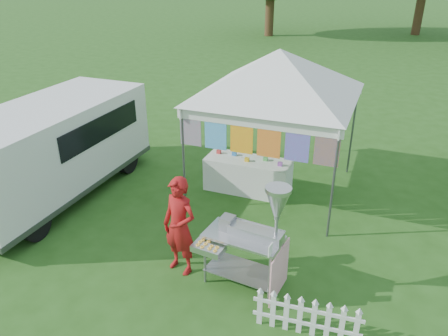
% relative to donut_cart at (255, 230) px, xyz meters
% --- Properties ---
extents(ground, '(120.00, 120.00, 0.00)m').
position_rel_donut_cart_xyz_m(ground, '(-0.60, -0.29, -1.04)').
color(ground, '#244F16').
rests_on(ground, ground).
extents(canopy_main, '(4.24, 4.24, 3.45)m').
position_rel_donut_cart_xyz_m(canopy_main, '(-0.60, 3.21, 1.94)').
color(canopy_main, '#59595E').
rests_on(canopy_main, ground).
extents(donut_cart, '(1.34, 0.83, 1.77)m').
position_rel_donut_cart_xyz_m(donut_cart, '(0.00, 0.00, 0.00)').
color(donut_cart, gray).
rests_on(donut_cart, ground).
extents(vendor, '(0.67, 0.52, 1.63)m').
position_rel_donut_cart_xyz_m(vendor, '(-1.21, -0.01, -0.23)').
color(vendor, '#A01314').
rests_on(vendor, ground).
extents(cargo_van, '(1.89, 4.66, 1.93)m').
position_rel_donut_cart_xyz_m(cargo_van, '(-4.80, 1.41, -0.00)').
color(cargo_van, silver).
rests_on(cargo_van, ground).
extents(picket_fence, '(1.44, 0.13, 0.56)m').
position_rel_donut_cart_xyz_m(picket_fence, '(0.93, -0.63, -0.75)').
color(picket_fence, silver).
rests_on(picket_fence, ground).
extents(display_table, '(1.80, 0.70, 0.72)m').
position_rel_donut_cart_xyz_m(display_table, '(-1.08, 2.93, -0.68)').
color(display_table, white).
rests_on(display_table, ground).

